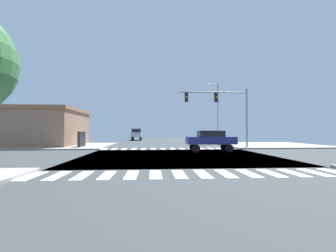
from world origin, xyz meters
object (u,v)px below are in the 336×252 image
object	(u,v)px
sedan_queued_2	(211,139)
street_lamp	(216,108)
traffic_signal_mast	(220,104)
bank_building	(21,127)
pickup_crossing_2	(137,134)

from	to	relation	value
sedan_queued_2	street_lamp	bearing A→B (deg)	162.27
street_lamp	traffic_signal_mast	bearing A→B (deg)	-103.37
bank_building	pickup_crossing_2	bearing A→B (deg)	53.27
traffic_signal_mast	bank_building	distance (m)	24.26
pickup_crossing_2	sedan_queued_2	xyz separation A→B (m)	(8.35, -27.19, -0.17)
street_lamp	bank_building	world-z (taller)	street_lamp
street_lamp	bank_building	xyz separation A→B (m)	(-25.61, -3.36, -2.92)
street_lamp	bank_building	bearing A→B (deg)	-172.54
sedan_queued_2	traffic_signal_mast	bearing A→B (deg)	152.45
traffic_signal_mast	sedan_queued_2	xyz separation A→B (m)	(-1.95, -3.74, -3.63)
traffic_signal_mast	sedan_queued_2	bearing A→B (deg)	-117.55
traffic_signal_mast	sedan_queued_2	distance (m)	5.57
traffic_signal_mast	street_lamp	size ratio (longest dim) A/B	0.85
traffic_signal_mast	street_lamp	xyz separation A→B (m)	(2.19, 9.21, 0.50)
street_lamp	sedan_queued_2	xyz separation A→B (m)	(-4.14, -12.96, -4.12)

